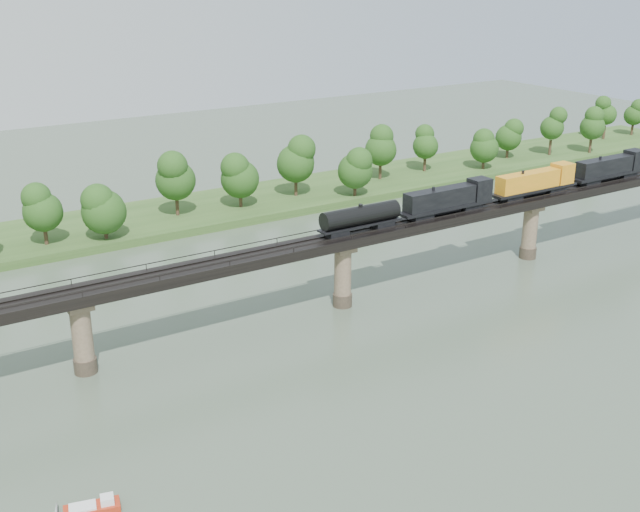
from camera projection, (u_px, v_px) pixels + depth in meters
ground at (476, 388)px, 100.18m from camera, size 400.00×400.00×0.00m
far_bank at (196, 212)px, 167.33m from camera, size 300.00×24.00×1.60m
bridge at (343, 273)px, 122.08m from camera, size 236.00×30.00×11.50m
bridge_superstructure at (343, 233)px, 119.89m from camera, size 220.00×4.90×0.75m
far_treeline at (165, 185)px, 156.88m from camera, size 289.06×17.54×13.60m
freight_train at (507, 188)px, 135.86m from camera, size 72.41×2.82×4.98m
motorboat at (93, 508)px, 77.41m from camera, size 5.62×3.13×1.49m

